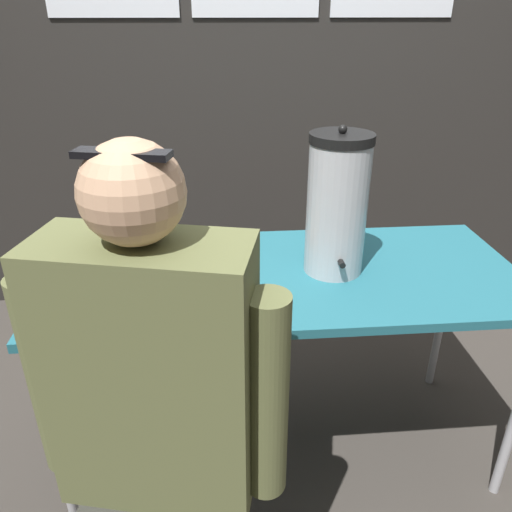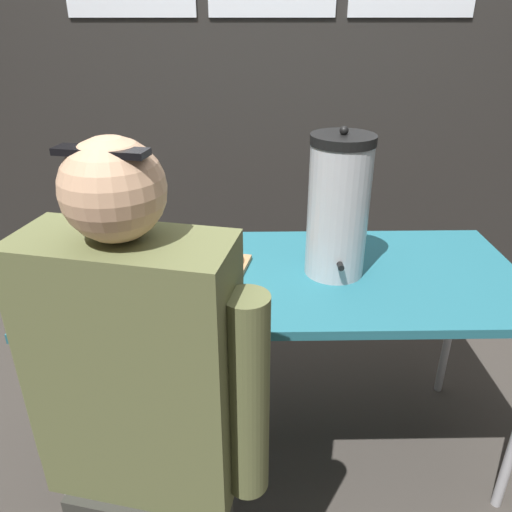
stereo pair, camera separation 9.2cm
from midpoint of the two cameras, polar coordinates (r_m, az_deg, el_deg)
ground_plane at (r=2.05m, az=4.22°, el=-20.40°), size 12.00×12.00×0.00m
back_wall at (r=2.62m, az=2.81°, el=22.22°), size 6.00×0.11×2.60m
folding_table at (r=1.62m, az=5.01°, el=-3.45°), size 1.51×0.66×0.74m
donut_box at (r=1.60m, az=-6.44°, el=-1.05°), size 0.42×0.34×0.05m
coffee_urn at (r=1.54m, az=11.07°, el=5.49°), size 0.19×0.22×0.46m
cell_phone at (r=1.48m, az=-16.60°, el=-5.21°), size 0.10×0.16×0.01m
person_seated at (r=1.23m, az=-10.31°, el=-19.42°), size 0.56×0.31×1.30m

